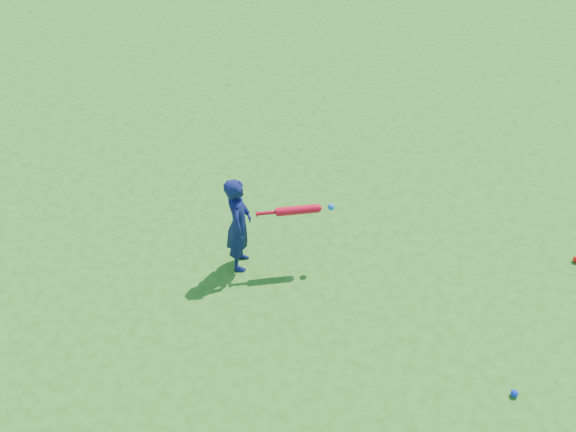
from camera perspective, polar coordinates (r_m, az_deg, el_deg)
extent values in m
plane|color=#256F1A|center=(7.02, -3.07, -2.48)|extent=(80.00, 80.00, 0.00)
imported|color=#10174E|center=(6.44, -4.41, -0.73)|extent=(0.35, 0.44, 1.07)
sphere|color=red|center=(7.41, 24.25, -3.54)|extent=(0.07, 0.07, 0.07)
sphere|color=#0B2EC3|center=(5.95, 19.48, -14.65)|extent=(0.07, 0.07, 0.07)
cylinder|color=red|center=(6.31, -2.81, 0.19)|extent=(0.04, 0.06, 0.06)
cylinder|color=red|center=(6.32, -1.91, 0.27)|extent=(0.19, 0.12, 0.04)
cylinder|color=red|center=(6.35, 0.77, 0.52)|extent=(0.42, 0.27, 0.09)
sphere|color=red|center=(6.39, 2.63, 0.69)|extent=(0.09, 0.09, 0.09)
sphere|color=blue|center=(6.41, 3.85, 0.80)|extent=(0.07, 0.07, 0.07)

